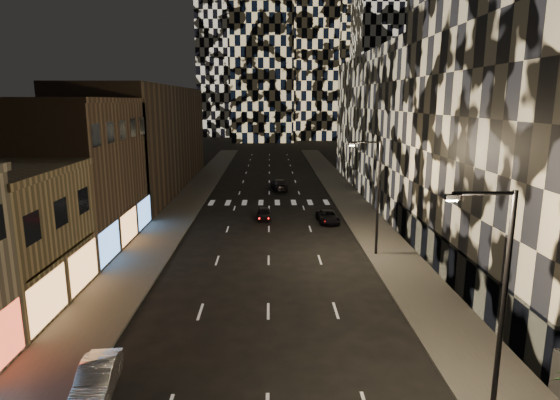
{
  "coord_description": "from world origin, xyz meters",
  "views": [
    {
      "loc": [
        0.15,
        -5.61,
        12.18
      ],
      "look_at": [
        0.77,
        23.32,
        6.0
      ],
      "focal_mm": 30.0,
      "sensor_mm": 36.0,
      "label": 1
    }
  ],
  "objects_px": {
    "streetlight_far": "(375,190)",
    "streetlight_near": "(498,294)",
    "car_dark_midlane": "(264,214)",
    "car_dark_rightlane": "(328,217)",
    "car_silver_parked": "(97,379)",
    "car_dark_oncoming": "(279,184)"
  },
  "relations": [
    {
      "from": "car_dark_rightlane",
      "to": "car_silver_parked",
      "type": "bearing_deg",
      "value": -118.41
    },
    {
      "from": "car_dark_midlane",
      "to": "car_dark_rightlane",
      "type": "relative_size",
      "value": 0.85
    },
    {
      "from": "streetlight_near",
      "to": "car_silver_parked",
      "type": "bearing_deg",
      "value": 171.78
    },
    {
      "from": "streetlight_near",
      "to": "car_dark_oncoming",
      "type": "height_order",
      "value": "streetlight_near"
    },
    {
      "from": "car_dark_oncoming",
      "to": "car_dark_rightlane",
      "type": "distance_m",
      "value": 18.43
    },
    {
      "from": "car_dark_midlane",
      "to": "car_dark_rightlane",
      "type": "bearing_deg",
      "value": -13.19
    },
    {
      "from": "streetlight_far",
      "to": "car_dark_oncoming",
      "type": "distance_m",
      "value": 29.44
    },
    {
      "from": "car_dark_rightlane",
      "to": "streetlight_near",
      "type": "bearing_deg",
      "value": -88.85
    },
    {
      "from": "car_dark_oncoming",
      "to": "streetlight_far",
      "type": "bearing_deg",
      "value": 99.67
    },
    {
      "from": "streetlight_far",
      "to": "streetlight_near",
      "type": "bearing_deg",
      "value": -90.0
    },
    {
      "from": "streetlight_near",
      "to": "car_dark_midlane",
      "type": "relative_size",
      "value": 2.5
    },
    {
      "from": "car_dark_oncoming",
      "to": "car_dark_rightlane",
      "type": "relative_size",
      "value": 1.22
    },
    {
      "from": "streetlight_far",
      "to": "car_dark_midlane",
      "type": "relative_size",
      "value": 2.5
    },
    {
      "from": "streetlight_far",
      "to": "car_silver_parked",
      "type": "height_order",
      "value": "streetlight_far"
    },
    {
      "from": "car_silver_parked",
      "to": "car_dark_rightlane",
      "type": "xyz_separation_m",
      "value": [
        13.2,
        28.14,
        -0.08
      ]
    },
    {
      "from": "car_dark_rightlane",
      "to": "streetlight_far",
      "type": "bearing_deg",
      "value": -80.51
    },
    {
      "from": "car_silver_parked",
      "to": "streetlight_far",
      "type": "bearing_deg",
      "value": 42.53
    },
    {
      "from": "car_dark_midlane",
      "to": "car_dark_oncoming",
      "type": "relative_size",
      "value": 0.69
    },
    {
      "from": "car_silver_parked",
      "to": "car_dark_midlane",
      "type": "height_order",
      "value": "car_silver_parked"
    },
    {
      "from": "car_dark_oncoming",
      "to": "car_dark_rightlane",
      "type": "bearing_deg",
      "value": 100.3
    },
    {
      "from": "streetlight_far",
      "to": "car_silver_parked",
      "type": "relative_size",
      "value": 2.2
    },
    {
      "from": "car_dark_midlane",
      "to": "car_dark_oncoming",
      "type": "bearing_deg",
      "value": 82.24
    }
  ]
}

